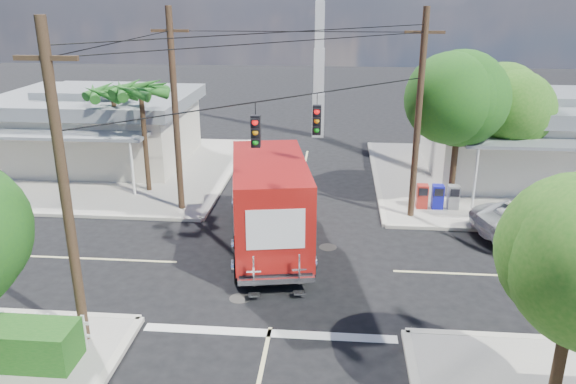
# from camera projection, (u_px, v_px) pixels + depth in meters

# --- Properties ---
(ground) EXTENTS (120.00, 120.00, 0.00)m
(ground) POSITION_uv_depth(u_px,v_px,m) (283.00, 267.00, 20.58)
(ground) COLOR black
(ground) RESTS_ON ground
(sidewalk_ne) EXTENTS (14.12, 14.12, 0.14)m
(sidewalk_ne) POSITION_uv_depth(u_px,v_px,m) (506.00, 180.00, 29.86)
(sidewalk_ne) COLOR #A5A095
(sidewalk_ne) RESTS_ON ground
(sidewalk_nw) EXTENTS (14.12, 14.12, 0.14)m
(sidewalk_nw) POSITION_uv_depth(u_px,v_px,m) (110.00, 169.00, 31.68)
(sidewalk_nw) COLOR #A5A095
(sidewalk_nw) RESTS_ON ground
(road_markings) EXTENTS (32.00, 32.00, 0.01)m
(road_markings) POSITION_uv_depth(u_px,v_px,m) (279.00, 286.00, 19.20)
(road_markings) COLOR beige
(road_markings) RESTS_ON ground
(building_ne) EXTENTS (11.80, 10.20, 4.50)m
(building_ne) POSITION_uv_depth(u_px,v_px,m) (537.00, 135.00, 29.99)
(building_ne) COLOR silver
(building_ne) RESTS_ON sidewalk_ne
(building_nw) EXTENTS (10.80, 10.20, 4.30)m
(building_nw) POSITION_uv_depth(u_px,v_px,m) (98.00, 125.00, 32.54)
(building_nw) COLOR beige
(building_nw) RESTS_ON sidewalk_nw
(radio_tower) EXTENTS (0.80, 0.80, 17.00)m
(radio_tower) POSITION_uv_depth(u_px,v_px,m) (319.00, 54.00, 37.42)
(radio_tower) COLOR silver
(radio_tower) RESTS_ON ground
(tree_ne_front) EXTENTS (4.21, 4.14, 6.66)m
(tree_ne_front) POSITION_uv_depth(u_px,v_px,m) (460.00, 106.00, 24.73)
(tree_ne_front) COLOR #422D1C
(tree_ne_front) RESTS_ON sidewalk_ne
(tree_ne_back) EXTENTS (3.77, 3.66, 5.82)m
(tree_ne_back) POSITION_uv_depth(u_px,v_px,m) (505.00, 110.00, 26.77)
(tree_ne_back) COLOR #422D1C
(tree_ne_back) RESTS_ON sidewalk_ne
(palm_nw_front) EXTENTS (3.01, 3.08, 5.59)m
(palm_nw_front) POSITION_uv_depth(u_px,v_px,m) (141.00, 92.00, 26.56)
(palm_nw_front) COLOR #422D1C
(palm_nw_front) RESTS_ON sidewalk_nw
(palm_nw_back) EXTENTS (3.01, 3.08, 5.19)m
(palm_nw_back) POSITION_uv_depth(u_px,v_px,m) (113.00, 94.00, 28.26)
(palm_nw_back) COLOR #422D1C
(palm_nw_back) RESTS_ON sidewalk_nw
(utility_poles) EXTENTS (12.00, 10.68, 9.00)m
(utility_poles) POSITION_uv_depth(u_px,v_px,m) (244.00, 131.00, 20.65)
(utility_poles) COLOR #473321
(utility_poles) RESTS_ON ground
(vending_boxes) EXTENTS (1.90, 0.50, 1.10)m
(vending_boxes) POSITION_uv_depth(u_px,v_px,m) (438.00, 197.00, 25.63)
(vending_boxes) COLOR #A8251C
(vending_boxes) RESTS_ON sidewalk_ne
(delivery_truck) EXTENTS (4.03, 8.86, 3.70)m
(delivery_truck) POSITION_uv_depth(u_px,v_px,m) (269.00, 201.00, 21.74)
(delivery_truck) COLOR black
(delivery_truck) RESTS_ON ground
(parked_car) EXTENTS (6.56, 4.29, 1.68)m
(parked_car) POSITION_uv_depth(u_px,v_px,m) (550.00, 220.00, 22.64)
(parked_car) COLOR silver
(parked_car) RESTS_ON ground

